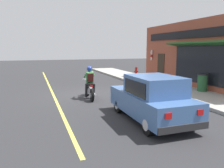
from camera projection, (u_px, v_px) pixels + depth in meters
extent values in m
plane|color=#2B2B2D|center=(88.00, 94.00, 11.87)|extent=(80.00, 80.00, 0.00)
cube|color=#9E9B93|center=(145.00, 81.00, 16.37)|extent=(2.60, 22.00, 0.14)
cube|color=#D1C64C|center=(50.00, 87.00, 14.06)|extent=(0.12, 19.80, 0.01)
cube|color=brown|center=(190.00, 55.00, 13.89)|extent=(0.50, 10.44, 4.20)
cube|color=black|center=(200.00, 65.00, 12.67)|extent=(0.04, 4.39, 2.10)
cube|color=black|center=(201.00, 65.00, 12.68)|extent=(0.02, 4.59, 2.20)
cube|color=#2D2319|center=(161.00, 68.00, 16.63)|extent=(0.04, 0.90, 2.10)
cube|color=#235623|center=(197.00, 44.00, 12.37)|extent=(0.81, 5.01, 0.24)
cube|color=black|center=(187.00, 34.00, 13.59)|extent=(0.06, 8.88, 0.50)
cylinder|color=white|center=(151.00, 56.00, 17.68)|extent=(0.14, 0.14, 0.70)
cylinder|color=red|center=(151.00, 56.00, 17.68)|extent=(0.15, 0.15, 0.20)
sphere|color=silver|center=(152.00, 51.00, 17.62)|extent=(0.16, 0.16, 0.16)
cylinder|color=black|center=(88.00, 90.00, 11.61)|extent=(0.15, 0.63, 0.62)
cylinder|color=silver|center=(88.00, 90.00, 11.61)|extent=(0.14, 0.23, 0.22)
cylinder|color=black|center=(92.00, 95.00, 10.27)|extent=(0.15, 0.63, 0.62)
cylinder|color=silver|center=(92.00, 95.00, 10.27)|extent=(0.14, 0.23, 0.22)
cube|color=silver|center=(90.00, 91.00, 10.88)|extent=(0.31, 0.42, 0.24)
ellipsoid|color=black|center=(89.00, 82.00, 11.05)|extent=(0.34, 0.54, 0.24)
cube|color=black|center=(90.00, 84.00, 10.60)|extent=(0.31, 0.58, 0.10)
cylinder|color=silver|center=(88.00, 84.00, 11.46)|extent=(0.10, 0.33, 0.68)
cylinder|color=silver|center=(88.00, 79.00, 11.31)|extent=(0.56, 0.09, 0.04)
sphere|color=silver|center=(88.00, 81.00, 11.49)|extent=(0.16, 0.16, 0.16)
cylinder|color=silver|center=(94.00, 94.00, 10.56)|extent=(0.13, 0.55, 0.08)
cube|color=red|center=(92.00, 86.00, 10.25)|extent=(0.12, 0.07, 0.08)
cylinder|color=black|center=(86.00, 90.00, 10.76)|extent=(0.17, 0.36, 0.71)
cylinder|color=black|center=(94.00, 90.00, 10.85)|extent=(0.17, 0.36, 0.71)
cube|color=#387F42|center=(90.00, 77.00, 10.72)|extent=(0.37, 0.36, 0.57)
cylinder|color=#387F42|center=(85.00, 76.00, 10.90)|extent=(0.13, 0.53, 0.26)
cylinder|color=#387F42|center=(93.00, 76.00, 11.00)|extent=(0.13, 0.53, 0.26)
sphere|color=navy|center=(89.00, 69.00, 10.72)|extent=(0.26, 0.26, 0.26)
cube|color=#4C1E19|center=(90.00, 77.00, 10.57)|extent=(0.30, 0.26, 0.42)
cylinder|color=black|center=(118.00, 105.00, 8.48)|extent=(0.19, 0.60, 0.60)
cylinder|color=silver|center=(118.00, 105.00, 8.48)|extent=(0.20, 0.33, 0.33)
cylinder|color=black|center=(151.00, 102.00, 8.95)|extent=(0.19, 0.60, 0.60)
cylinder|color=silver|center=(151.00, 102.00, 8.95)|extent=(0.20, 0.33, 0.33)
cylinder|color=black|center=(148.00, 125.00, 6.24)|extent=(0.19, 0.60, 0.60)
cylinder|color=silver|center=(148.00, 125.00, 6.24)|extent=(0.20, 0.33, 0.33)
cylinder|color=black|center=(190.00, 120.00, 6.71)|extent=(0.19, 0.60, 0.60)
cylinder|color=silver|center=(190.00, 120.00, 6.71)|extent=(0.20, 0.33, 0.33)
cube|color=#42669E|center=(150.00, 103.00, 7.55)|extent=(1.69, 3.72, 0.70)
cube|color=#42669E|center=(154.00, 86.00, 7.21)|extent=(1.46, 1.92, 0.66)
cube|color=black|center=(142.00, 84.00, 8.03)|extent=(1.33, 0.36, 0.51)
cube|color=black|center=(134.00, 88.00, 6.98)|extent=(0.05, 1.52, 0.46)
cube|color=black|center=(173.00, 85.00, 7.45)|extent=(0.05, 1.52, 0.46)
cube|color=silver|center=(118.00, 91.00, 9.10)|extent=(0.24, 0.04, 0.14)
cube|color=red|center=(168.00, 116.00, 5.63)|extent=(0.20, 0.04, 0.16)
cube|color=silver|center=(140.00, 89.00, 9.43)|extent=(0.24, 0.04, 0.14)
cube|color=red|center=(200.00, 112.00, 5.96)|extent=(0.20, 0.04, 0.16)
cube|color=#28282B|center=(129.00, 99.00, 9.29)|extent=(1.61, 0.14, 0.20)
cube|color=#28282B|center=(183.00, 128.00, 5.88)|extent=(1.61, 0.14, 0.20)
cylinder|color=#23512D|center=(202.00, 83.00, 12.04)|extent=(0.52, 0.52, 0.90)
cylinder|color=black|center=(203.00, 74.00, 11.96)|extent=(0.56, 0.56, 0.08)
cylinder|color=red|center=(136.00, 77.00, 17.78)|extent=(0.24, 0.24, 0.16)
cylinder|color=red|center=(136.00, 72.00, 17.72)|extent=(0.18, 0.18, 0.58)
sphere|color=red|center=(136.00, 68.00, 17.67)|extent=(0.20, 0.20, 0.20)
cylinder|color=red|center=(135.00, 72.00, 17.67)|extent=(0.10, 0.08, 0.08)
cylinder|color=red|center=(138.00, 71.00, 17.75)|extent=(0.10, 0.08, 0.08)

